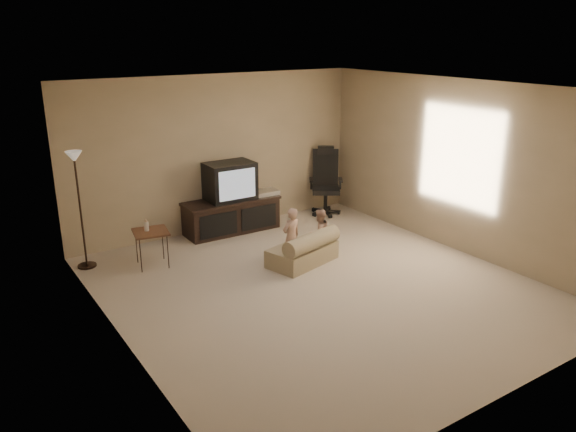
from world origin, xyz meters
The scene contains 9 objects.
floor centered at (0.00, 0.00, 0.00)m, with size 5.50×5.50×0.00m, color #BBAA94.
room_shell centered at (0.00, 0.00, 1.52)m, with size 5.50×5.50×5.50m.
tv_stand centered at (0.08, 2.49, 0.48)m, with size 1.61×0.61×1.15m.
office_chair centered at (1.93, 2.41, 0.43)m, with size 0.76×0.77×1.19m.
side_table centered at (-1.52, 1.84, 0.49)m, with size 0.54×0.54×0.69m.
floor_lamp centered at (-2.30, 2.30, 1.19)m, with size 0.25×0.25×1.63m.
child_sofa centered at (0.29, 0.71, 0.20)m, with size 1.10×0.79×0.48m.
toddler_left centered at (0.12, 0.80, 0.41)m, with size 0.30×0.22×0.83m, color tan.
toddler_right centered at (0.61, 0.81, 0.36)m, with size 0.35×0.19×0.72m, color tan.
Camera 1 is at (-3.94, -5.25, 3.12)m, focal length 35.00 mm.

